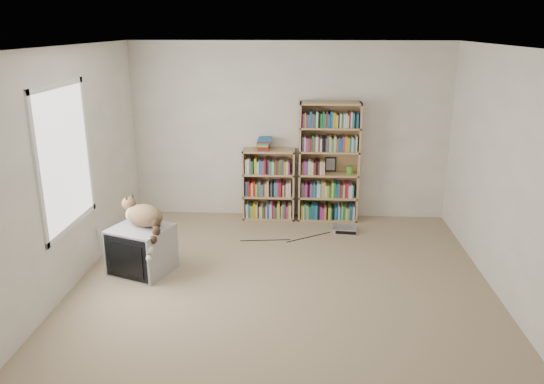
# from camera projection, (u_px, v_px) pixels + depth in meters

# --- Properties ---
(floor) EXTENTS (4.50, 5.00, 0.01)m
(floor) POSITION_uv_depth(u_px,v_px,m) (281.00, 296.00, 5.53)
(floor) COLOR tan
(floor) RESTS_ON ground
(wall_back) EXTENTS (4.50, 0.02, 2.50)m
(wall_back) POSITION_uv_depth(u_px,v_px,m) (290.00, 132.00, 7.53)
(wall_back) COLOR silver
(wall_back) RESTS_ON floor
(wall_front) EXTENTS (4.50, 0.02, 2.50)m
(wall_front) POSITION_uv_depth(u_px,v_px,m) (262.00, 314.00, 2.77)
(wall_front) COLOR silver
(wall_front) RESTS_ON floor
(wall_left) EXTENTS (0.02, 5.00, 2.50)m
(wall_left) POSITION_uv_depth(u_px,v_px,m) (57.00, 177.00, 5.28)
(wall_left) COLOR silver
(wall_left) RESTS_ON floor
(wall_right) EXTENTS (0.02, 5.00, 2.50)m
(wall_right) POSITION_uv_depth(u_px,v_px,m) (519.00, 185.00, 5.02)
(wall_right) COLOR silver
(wall_right) RESTS_ON floor
(ceiling) EXTENTS (4.50, 5.00, 0.02)m
(ceiling) POSITION_uv_depth(u_px,v_px,m) (283.00, 48.00, 4.77)
(ceiling) COLOR white
(ceiling) RESTS_ON wall_back
(window) EXTENTS (0.02, 1.22, 1.52)m
(window) POSITION_uv_depth(u_px,v_px,m) (65.00, 157.00, 5.42)
(window) COLOR white
(window) RESTS_ON wall_left
(crt_tv) EXTENTS (0.77, 0.74, 0.53)m
(crt_tv) POSITION_uv_depth(u_px,v_px,m) (142.00, 250.00, 6.00)
(crt_tv) COLOR #9C9C9F
(crt_tv) RESTS_ON floor
(cat) EXTENTS (0.61, 0.69, 0.55)m
(cat) POSITION_uv_depth(u_px,v_px,m) (145.00, 220.00, 5.89)
(cat) COLOR #3A2A17
(cat) RESTS_ON crt_tv
(bookcase_tall) EXTENTS (0.85, 0.30, 1.69)m
(bookcase_tall) POSITION_uv_depth(u_px,v_px,m) (329.00, 165.00, 7.49)
(bookcase_tall) COLOR tan
(bookcase_tall) RESTS_ON floor
(bookcase_short) EXTENTS (0.74, 0.30, 1.02)m
(bookcase_short) POSITION_uv_depth(u_px,v_px,m) (269.00, 186.00, 7.64)
(bookcase_short) COLOR tan
(bookcase_short) RESTS_ON floor
(book_stack) EXTENTS (0.20, 0.26, 0.17)m
(book_stack) POSITION_uv_depth(u_px,v_px,m) (264.00, 144.00, 7.46)
(book_stack) COLOR #AA1618
(book_stack) RESTS_ON bookcase_short
(green_mug) EXTENTS (0.10, 0.10, 0.11)m
(green_mug) POSITION_uv_depth(u_px,v_px,m) (350.00, 170.00, 7.48)
(green_mug) COLOR #4A982B
(green_mug) RESTS_ON bookcase_tall
(framed_print) EXTENTS (0.16, 0.05, 0.21)m
(framed_print) POSITION_uv_depth(u_px,v_px,m) (330.00, 164.00, 7.58)
(framed_print) COLOR black
(framed_print) RESTS_ON bookcase_tall
(dvd_player) EXTENTS (0.34, 0.26, 0.07)m
(dvd_player) POSITION_uv_depth(u_px,v_px,m) (344.00, 230.00, 7.21)
(dvd_player) COLOR silver
(dvd_player) RESTS_ON floor
(wall_outlet) EXTENTS (0.01, 0.08, 0.13)m
(wall_outlet) POSITION_uv_depth(u_px,v_px,m) (98.00, 233.00, 6.35)
(wall_outlet) COLOR silver
(wall_outlet) RESTS_ON wall_left
(floor_cables) EXTENTS (1.20, 0.70, 0.01)m
(floor_cables) POSITION_uv_depth(u_px,v_px,m) (274.00, 245.00, 6.80)
(floor_cables) COLOR black
(floor_cables) RESTS_ON floor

